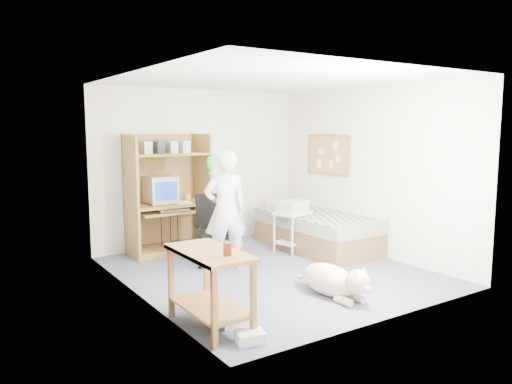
% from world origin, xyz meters
% --- Properties ---
extents(floor, '(4.00, 4.00, 0.00)m').
position_xyz_m(floor, '(0.00, 0.00, 0.00)').
color(floor, '#444E5C').
rests_on(floor, ground).
extents(wall_back, '(3.60, 0.02, 2.50)m').
position_xyz_m(wall_back, '(0.00, 2.00, 1.25)').
color(wall_back, silver).
rests_on(wall_back, floor).
extents(wall_right, '(0.02, 4.00, 2.50)m').
position_xyz_m(wall_right, '(1.80, 0.00, 1.25)').
color(wall_right, silver).
rests_on(wall_right, floor).
extents(wall_left, '(0.02, 4.00, 2.50)m').
position_xyz_m(wall_left, '(-1.80, 0.00, 1.25)').
color(wall_left, silver).
rests_on(wall_left, floor).
extents(ceiling, '(3.60, 4.00, 0.02)m').
position_xyz_m(ceiling, '(0.00, 0.00, 2.50)').
color(ceiling, white).
rests_on(ceiling, wall_back).
extents(computer_hutch, '(1.20, 0.63, 1.80)m').
position_xyz_m(computer_hutch, '(-0.70, 1.74, 0.82)').
color(computer_hutch, brown).
rests_on(computer_hutch, floor).
extents(bed, '(1.02, 2.02, 0.66)m').
position_xyz_m(bed, '(1.30, 0.62, 0.29)').
color(bed, brown).
rests_on(bed, floor).
extents(side_desk, '(0.50, 1.00, 0.75)m').
position_xyz_m(side_desk, '(-1.55, -1.20, 0.49)').
color(side_desk, brown).
rests_on(side_desk, floor).
extents(corkboard, '(0.04, 0.94, 0.66)m').
position_xyz_m(corkboard, '(1.77, 0.90, 1.45)').
color(corkboard, olive).
rests_on(corkboard, wall_right).
extents(office_chair, '(0.54, 0.54, 0.96)m').
position_xyz_m(office_chair, '(-0.47, 0.75, 0.34)').
color(office_chair, black).
rests_on(office_chair, floor).
extents(person, '(0.65, 0.50, 1.60)m').
position_xyz_m(person, '(-0.43, 0.45, 0.80)').
color(person, white).
rests_on(person, floor).
extents(parrot, '(0.12, 0.21, 0.32)m').
position_xyz_m(parrot, '(-0.63, 0.46, 1.47)').
color(parrot, '#13871D').
rests_on(parrot, person).
extents(dog, '(0.40, 1.16, 0.43)m').
position_xyz_m(dog, '(0.03, -1.19, 0.19)').
color(dog, '#C9B487').
rests_on(dog, floor).
extents(printer_cart, '(0.60, 0.53, 0.62)m').
position_xyz_m(printer_cart, '(0.90, 0.70, 0.41)').
color(printer_cart, silver).
rests_on(printer_cart, floor).
extents(printer, '(0.49, 0.42, 0.18)m').
position_xyz_m(printer, '(0.90, 0.70, 0.71)').
color(printer, '#BBBCB6').
rests_on(printer, printer_cart).
extents(crt_monitor, '(0.43, 0.45, 0.40)m').
position_xyz_m(crt_monitor, '(-0.80, 1.75, 0.97)').
color(crt_monitor, beige).
rests_on(crt_monitor, computer_hutch).
extents(keyboard, '(0.46, 0.20, 0.03)m').
position_xyz_m(keyboard, '(-0.66, 1.58, 0.67)').
color(keyboard, beige).
rests_on(keyboard, computer_hutch).
extents(pencil_cup, '(0.08, 0.08, 0.12)m').
position_xyz_m(pencil_cup, '(-0.40, 1.65, 0.82)').
color(pencil_cup, gold).
rests_on(pencil_cup, computer_hutch).
extents(drink_glass, '(0.08, 0.08, 0.12)m').
position_xyz_m(drink_glass, '(-1.50, -1.45, 0.81)').
color(drink_glass, '#431D0A').
rests_on(drink_glass, side_desk).
extents(floor_box_a, '(0.30, 0.26, 0.10)m').
position_xyz_m(floor_box_a, '(-1.42, -1.70, 0.05)').
color(floor_box_a, white).
rests_on(floor_box_a, floor).
extents(floor_box_b, '(0.20, 0.24, 0.08)m').
position_xyz_m(floor_box_b, '(-1.41, -1.26, 0.04)').
color(floor_box_b, '#B0AFAA').
rests_on(floor_box_b, floor).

